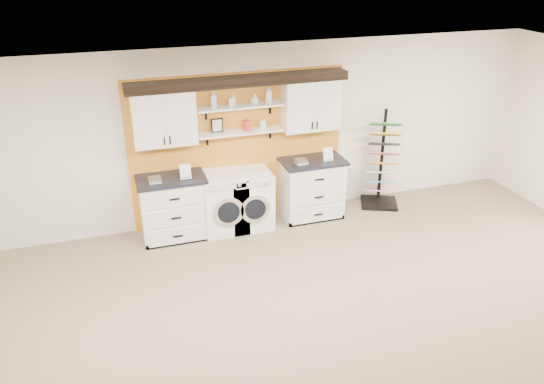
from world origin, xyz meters
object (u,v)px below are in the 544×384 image
object	(u,v)px
base_cabinet_left	(173,208)
sample_rack	(381,176)
base_cabinet_right	(312,188)
washer	(223,202)
dryer	(249,199)

from	to	relation	value
base_cabinet_left	sample_rack	world-z (taller)	sample_rack
base_cabinet_left	base_cabinet_right	xyz separation A→B (m)	(2.26, -0.00, 0.00)
base_cabinet_right	sample_rack	bearing A→B (deg)	1.48
washer	sample_rack	xyz separation A→B (m)	(2.76, 0.04, 0.05)
washer	sample_rack	world-z (taller)	sample_rack
base_cabinet_left	base_cabinet_right	bearing A→B (deg)	-0.00
sample_rack	dryer	bearing A→B (deg)	-155.59
base_cabinet_left	sample_rack	distance (m)	3.54
washer	dryer	bearing A→B (deg)	0.00
base_cabinet_left	base_cabinet_right	distance (m)	2.26
base_cabinet_left	dryer	size ratio (longest dim) A/B	1.10
base_cabinet_right	washer	world-z (taller)	base_cabinet_right
dryer	sample_rack	size ratio (longest dim) A/B	0.56
base_cabinet_left	washer	world-z (taller)	base_cabinet_left
base_cabinet_right	sample_rack	distance (m)	1.28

